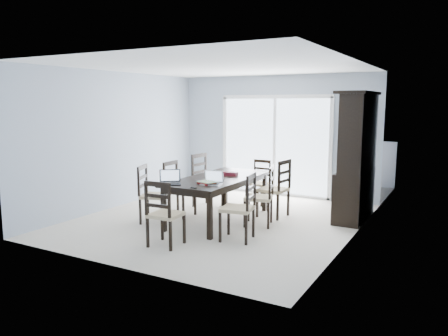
{
  "coord_description": "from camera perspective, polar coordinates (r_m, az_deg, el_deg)",
  "views": [
    {
      "loc": [
        3.64,
        -6.37,
        2.01
      ],
      "look_at": [
        0.11,
        0.0,
        0.92
      ],
      "focal_mm": 35.0,
      "sensor_mm": 36.0,
      "label": 1
    }
  ],
  "objects": [
    {
      "name": "chair_right_far",
      "position": [
        7.72,
        7.12,
        -1.84
      ],
      "size": [
        0.5,
        0.49,
        1.19
      ],
      "rotation": [
        0.0,
        0.0,
        1.47
      ],
      "color": "black",
      "rests_on": "floor"
    },
    {
      "name": "sliding_door",
      "position": [
        9.61,
        6.64,
        2.95
      ],
      "size": [
        2.52,
        0.05,
        2.18
      ],
      "color": "silver",
      "rests_on": "floor"
    },
    {
      "name": "back_wall",
      "position": [
        9.61,
        6.72,
        4.23
      ],
      "size": [
        4.5,
        0.02,
        2.6
      ],
      "primitive_type": "cube",
      "color": "#9EACBD",
      "rests_on": "floor"
    },
    {
      "name": "cell_phone",
      "position": [
        6.53,
        -3.97,
        -2.59
      ],
      "size": [
        0.11,
        0.07,
        0.01
      ],
      "primitive_type": "cube",
      "rotation": [
        0.0,
        0.0,
        -0.27
      ],
      "color": "black",
      "rests_on": "dining_table"
    },
    {
      "name": "balcony",
      "position": [
        10.72,
        8.63,
        -2.66
      ],
      "size": [
        4.5,
        2.0,
        0.1
      ],
      "primitive_type": "cube",
      "color": "gray",
      "rests_on": "ground"
    },
    {
      "name": "laptop_dark",
      "position": [
        6.84,
        -7.05,
        -1.7
      ],
      "size": [
        0.4,
        0.38,
        0.22
      ],
      "rotation": [
        0.0,
        0.0,
        0.64
      ],
      "color": "black",
      "rests_on": "dining_table"
    },
    {
      "name": "chair_left_mid",
      "position": [
        7.85,
        -6.33,
        -1.91
      ],
      "size": [
        0.44,
        0.42,
        1.13
      ],
      "rotation": [
        0.0,
        0.0,
        -1.57
      ],
      "color": "black",
      "rests_on": "floor"
    },
    {
      "name": "chair_right_near",
      "position": [
        6.37,
        2.59,
        -4.17
      ],
      "size": [
        0.52,
        0.51,
        1.16
      ],
      "rotation": [
        0.0,
        0.0,
        1.75
      ],
      "color": "black",
      "rests_on": "floor"
    },
    {
      "name": "book_stack",
      "position": [
        6.82,
        -2.26,
        -1.93
      ],
      "size": [
        0.33,
        0.28,
        0.05
      ],
      "rotation": [
        0.0,
        0.0,
        -0.41
      ],
      "color": "maroon",
      "rests_on": "dining_table"
    },
    {
      "name": "game_box",
      "position": [
        7.63,
        0.86,
        -0.75
      ],
      "size": [
        0.25,
        0.14,
        0.06
      ],
      "primitive_type": "cube",
      "rotation": [
        0.0,
        0.0,
        0.07
      ],
      "color": "#53101F",
      "rests_on": "dining_table"
    },
    {
      "name": "chair_left_far",
      "position": [
        8.52,
        -2.66,
        -0.83
      ],
      "size": [
        0.51,
        0.5,
        1.18
      ],
      "rotation": [
        0.0,
        0.0,
        -1.7
      ],
      "color": "black",
      "rests_on": "floor"
    },
    {
      "name": "chair_left_near",
      "position": [
        7.47,
        -9.77,
        -2.54
      ],
      "size": [
        0.55,
        0.54,
        1.12
      ],
      "rotation": [
        0.0,
        0.0,
        -1.23
      ],
      "color": "black",
      "rests_on": "floor"
    },
    {
      "name": "floor",
      "position": [
        7.61,
        -0.7,
        -6.81
      ],
      "size": [
        5.0,
        5.0,
        0.0
      ],
      "primitive_type": "plane",
      "color": "beige",
      "rests_on": "ground"
    },
    {
      "name": "chair_end_near",
      "position": [
        6.13,
        -8.1,
        -5.04
      ],
      "size": [
        0.44,
        0.45,
        1.1
      ],
      "rotation": [
        0.0,
        0.0,
        0.07
      ],
      "color": "black",
      "rests_on": "floor"
    },
    {
      "name": "chair_end_far",
      "position": [
        8.8,
        4.73,
        -1.17
      ],
      "size": [
        0.4,
        0.41,
        1.01
      ],
      "rotation": [
        0.0,
        0.0,
        3.09
      ],
      "color": "black",
      "rests_on": "floor"
    },
    {
      "name": "ceiling",
      "position": [
        7.36,
        -0.74,
        13.11
      ],
      "size": [
        5.0,
        5.0,
        0.0
      ],
      "primitive_type": "plane",
      "rotation": [
        3.14,
        0.0,
        0.0
      ],
      "color": "white",
      "rests_on": "back_wall"
    },
    {
      "name": "laptop_silver",
      "position": [
        6.77,
        -1.69,
        -1.77
      ],
      "size": [
        0.34,
        0.27,
        0.21
      ],
      "rotation": [
        0.0,
        0.0,
        0.17
      ],
      "color": "silver",
      "rests_on": "dining_table"
    },
    {
      "name": "dining_table",
      "position": [
        7.46,
        -0.71,
        -1.82
      ],
      "size": [
        1.0,
        2.2,
        0.75
      ],
      "color": "black",
      "rests_on": "floor"
    },
    {
      "name": "wall_right",
      "position": [
        6.56,
        16.62,
        1.94
      ],
      "size": [
        0.02,
        5.0,
        2.6
      ],
      "primitive_type": "cube",
      "color": "#9EACBD",
      "rests_on": "floor"
    },
    {
      "name": "railing",
      "position": [
        11.55,
        10.43,
        1.12
      ],
      "size": [
        4.5,
        0.06,
        1.1
      ],
      "primitive_type": "cube",
      "color": "#99999E",
      "rests_on": "balcony"
    },
    {
      "name": "wall_left",
      "position": [
        8.7,
        -13.71,
        3.6
      ],
      "size": [
        0.02,
        5.0,
        2.6
      ],
      "primitive_type": "cube",
      "color": "#9EACBD",
      "rests_on": "floor"
    },
    {
      "name": "hot_tub",
      "position": [
        10.97,
        6.02,
        0.32
      ],
      "size": [
        2.06,
        1.92,
        0.9
      ],
      "rotation": [
        0.0,
        0.0,
        0.24
      ],
      "color": "maroon",
      "rests_on": "balcony"
    },
    {
      "name": "china_hutch",
      "position": [
        7.84,
        16.93,
        1.27
      ],
      "size": [
        0.5,
        1.38,
        2.2
      ],
      "color": "black",
      "rests_on": "floor"
    },
    {
      "name": "chair_right_mid",
      "position": [
        7.18,
        5.3,
        -2.83
      ],
      "size": [
        0.54,
        0.53,
        1.14
      ],
      "rotation": [
        0.0,
        0.0,
        1.85
      ],
      "color": "black",
      "rests_on": "floor"
    }
  ]
}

